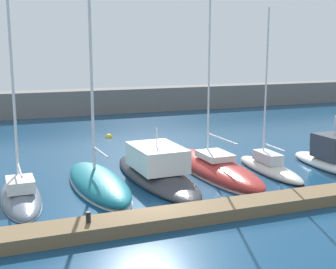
{
  "coord_description": "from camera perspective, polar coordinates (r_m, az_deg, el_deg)",
  "views": [
    {
      "loc": [
        -6.52,
        -18.73,
        7.46
      ],
      "look_at": [
        2.21,
        3.84,
        2.75
      ],
      "focal_mm": 49.65,
      "sensor_mm": 36.0,
      "label": 1
    }
  ],
  "objects": [
    {
      "name": "dock_bollard",
      "position": [
        18.85,
        -9.76,
        -9.98
      ],
      "size": [
        0.2,
        0.2,
        0.44
      ],
      "primitive_type": "cylinder",
      "color": "black",
      "rests_on": "dock_pier"
    },
    {
      "name": "mooring_buoy_yellow",
      "position": [
        38.11,
        -7.27,
        -0.37
      ],
      "size": [
        0.6,
        0.6,
        0.6
      ],
      "primitive_type": "sphere",
      "color": "yellow",
      "rests_on": "ground_plane"
    },
    {
      "name": "motorboat_white_eighth",
      "position": [
        30.34,
        19.52,
        -2.86
      ],
      "size": [
        2.36,
        6.84,
        3.47
      ],
      "rotation": [
        0.0,
        0.0,
        1.59
      ],
      "color": "white",
      "rests_on": "ground_plane"
    },
    {
      "name": "sailboat_teal_fourth",
      "position": [
        24.84,
        -8.55,
        -5.69
      ],
      "size": [
        2.89,
        8.21,
        15.08
      ],
      "rotation": [
        0.0,
        0.0,
        1.63
      ],
      "color": "#19707F",
      "rests_on": "ground_plane"
    },
    {
      "name": "ground_plane",
      "position": [
        21.19,
        -1.85,
        -9.61
      ],
      "size": [
        120.0,
        120.0,
        0.0
      ],
      "primitive_type": "plane",
      "color": "navy"
    },
    {
      "name": "sailboat_slate_third",
      "position": [
        24.06,
        -17.64,
        -7.07
      ],
      "size": [
        1.93,
        7.01,
        10.83
      ],
      "rotation": [
        0.0,
        0.0,
        1.57
      ],
      "color": "slate",
      "rests_on": "ground_plane"
    },
    {
      "name": "sailboat_ivory_seventh",
      "position": [
        28.3,
        12.33,
        -3.97
      ],
      "size": [
        1.7,
        6.48,
        9.78
      ],
      "rotation": [
        0.0,
        0.0,
        1.55
      ],
      "color": "silver",
      "rests_on": "ground_plane"
    },
    {
      "name": "motorboat_charcoal_fifth",
      "position": [
        26.16,
        -1.53,
        -4.38
      ],
      "size": [
        3.21,
        10.16,
        3.3
      ],
      "rotation": [
        0.0,
        0.0,
        1.6
      ],
      "color": "#2D2D33",
      "rests_on": "ground_plane"
    },
    {
      "name": "breakwater_seawall",
      "position": [
        50.94,
        -13.67,
        3.77
      ],
      "size": [
        108.0,
        3.06,
        2.64
      ],
      "primitive_type": "cube",
      "color": "slate",
      "rests_on": "ground_plane"
    },
    {
      "name": "dock_pier",
      "position": [
        19.84,
        -0.47,
        -10.24
      ],
      "size": [
        32.81,
        1.61,
        0.54
      ],
      "primitive_type": "cube",
      "color": "brown",
      "rests_on": "ground_plane"
    },
    {
      "name": "sailboat_red_sixth",
      "position": [
        27.49,
        5.74,
        -3.93
      ],
      "size": [
        2.97,
        9.99,
        20.31
      ],
      "rotation": [
        0.0,
        0.0,
        1.6
      ],
      "color": "#B72D28",
      "rests_on": "ground_plane"
    }
  ]
}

